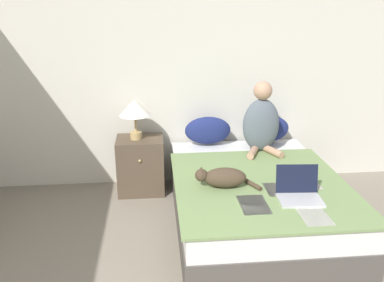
{
  "coord_description": "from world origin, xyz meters",
  "views": [
    {
      "loc": [
        -0.26,
        -0.83,
        1.96
      ],
      "look_at": [
        0.04,
        2.36,
        0.84
      ],
      "focal_mm": 38.0,
      "sensor_mm": 36.0,
      "label": 1
    }
  ],
  "objects_px": {
    "bed": "(254,200)",
    "nightstand": "(141,165)",
    "laptop_open": "(299,192)",
    "cat_tabby": "(223,177)",
    "pillow_near": "(208,130)",
    "person_sitting": "(261,122)",
    "pillow_far": "(266,129)",
    "table_lamp": "(135,109)"
  },
  "relations": [
    {
      "from": "bed",
      "to": "cat_tabby",
      "type": "xyz_separation_m",
      "value": [
        -0.34,
        -0.22,
        0.33
      ]
    },
    {
      "from": "pillow_far",
      "to": "laptop_open",
      "type": "xyz_separation_m",
      "value": [
        -0.1,
        -1.33,
        -0.1
      ]
    },
    {
      "from": "person_sitting",
      "to": "bed",
      "type": "bearing_deg",
      "value": -107.51
    },
    {
      "from": "bed",
      "to": "nightstand",
      "type": "distance_m",
      "value": 1.3
    },
    {
      "from": "laptop_open",
      "to": "nightstand",
      "type": "height_order",
      "value": "laptop_open"
    },
    {
      "from": "pillow_near",
      "to": "person_sitting",
      "type": "distance_m",
      "value": 0.59
    },
    {
      "from": "person_sitting",
      "to": "laptop_open",
      "type": "distance_m",
      "value": 1.1
    },
    {
      "from": "cat_tabby",
      "to": "laptop_open",
      "type": "xyz_separation_m",
      "value": [
        0.56,
        -0.26,
        -0.03
      ]
    },
    {
      "from": "bed",
      "to": "cat_tabby",
      "type": "height_order",
      "value": "cat_tabby"
    },
    {
      "from": "pillow_far",
      "to": "table_lamp",
      "type": "xyz_separation_m",
      "value": [
        -1.39,
        -0.07,
        0.27
      ]
    },
    {
      "from": "bed",
      "to": "table_lamp",
      "type": "relative_size",
      "value": 4.68
    },
    {
      "from": "pillow_near",
      "to": "laptop_open",
      "type": "height_order",
      "value": "pillow_near"
    },
    {
      "from": "table_lamp",
      "to": "bed",
      "type": "bearing_deg",
      "value": -35.82
    },
    {
      "from": "cat_tabby",
      "to": "table_lamp",
      "type": "distance_m",
      "value": 1.28
    },
    {
      "from": "pillow_far",
      "to": "table_lamp",
      "type": "relative_size",
      "value": 1.18
    },
    {
      "from": "pillow_near",
      "to": "table_lamp",
      "type": "distance_m",
      "value": 0.81
    },
    {
      "from": "cat_tabby",
      "to": "pillow_near",
      "type": "bearing_deg",
      "value": -86.97
    },
    {
      "from": "pillow_far",
      "to": "person_sitting",
      "type": "xyz_separation_m",
      "value": [
        -0.13,
        -0.26,
        0.15
      ]
    },
    {
      "from": "laptop_open",
      "to": "table_lamp",
      "type": "height_order",
      "value": "table_lamp"
    },
    {
      "from": "bed",
      "to": "laptop_open",
      "type": "xyz_separation_m",
      "value": [
        0.22,
        -0.48,
        0.3
      ]
    },
    {
      "from": "pillow_far",
      "to": "nightstand",
      "type": "bearing_deg",
      "value": -176.98
    },
    {
      "from": "person_sitting",
      "to": "nightstand",
      "type": "bearing_deg",
      "value": 171.32
    },
    {
      "from": "pillow_far",
      "to": "person_sitting",
      "type": "relative_size",
      "value": 0.68
    },
    {
      "from": "person_sitting",
      "to": "table_lamp",
      "type": "relative_size",
      "value": 1.72
    },
    {
      "from": "cat_tabby",
      "to": "nightstand",
      "type": "bearing_deg",
      "value": -50.82
    },
    {
      "from": "pillow_near",
      "to": "cat_tabby",
      "type": "height_order",
      "value": "pillow_near"
    },
    {
      "from": "bed",
      "to": "table_lamp",
      "type": "distance_m",
      "value": 1.48
    },
    {
      "from": "laptop_open",
      "to": "nightstand",
      "type": "distance_m",
      "value": 1.8
    },
    {
      "from": "bed",
      "to": "pillow_far",
      "type": "relative_size",
      "value": 3.98
    },
    {
      "from": "bed",
      "to": "cat_tabby",
      "type": "distance_m",
      "value": 0.52
    },
    {
      "from": "pillow_near",
      "to": "nightstand",
      "type": "relative_size",
      "value": 0.82
    },
    {
      "from": "table_lamp",
      "to": "pillow_far",
      "type": "bearing_deg",
      "value": 3.05
    },
    {
      "from": "pillow_far",
      "to": "person_sitting",
      "type": "bearing_deg",
      "value": -117.0
    },
    {
      "from": "bed",
      "to": "cat_tabby",
      "type": "relative_size",
      "value": 3.6
    },
    {
      "from": "pillow_far",
      "to": "person_sitting",
      "type": "height_order",
      "value": "person_sitting"
    },
    {
      "from": "bed",
      "to": "laptop_open",
      "type": "height_order",
      "value": "laptop_open"
    },
    {
      "from": "table_lamp",
      "to": "cat_tabby",
      "type": "bearing_deg",
      "value": -53.38
    },
    {
      "from": "pillow_far",
      "to": "cat_tabby",
      "type": "relative_size",
      "value": 0.91
    },
    {
      "from": "bed",
      "to": "nightstand",
      "type": "bearing_deg",
      "value": 143.23
    },
    {
      "from": "pillow_far",
      "to": "cat_tabby",
      "type": "distance_m",
      "value": 1.26
    },
    {
      "from": "pillow_near",
      "to": "person_sitting",
      "type": "bearing_deg",
      "value": -27.16
    },
    {
      "from": "table_lamp",
      "to": "pillow_near",
      "type": "bearing_deg",
      "value": 5.61
    }
  ]
}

